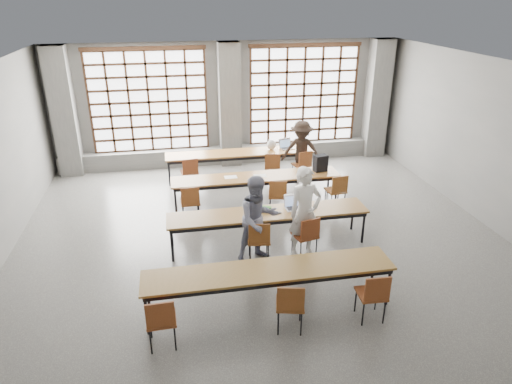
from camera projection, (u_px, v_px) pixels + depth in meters
floor at (267, 252)px, 9.05m from camera, size 11.00×11.00×0.00m
ceiling at (269, 72)px, 7.63m from camera, size 11.00×11.00×0.00m
wall_back at (228, 103)px, 13.28m from camera, size 10.00×0.00×10.00m
wall_right at (510, 153)px, 9.20m from camera, size 0.00×11.00×11.00m
column_left at (64, 113)px, 12.26m from camera, size 0.60×0.55×3.50m
column_mid at (230, 105)px, 13.03m from camera, size 0.60×0.55×3.50m
column_right at (377, 99)px, 13.80m from camera, size 0.60×0.55×3.50m
window_left at (149, 102)px, 12.77m from camera, size 3.32×0.12×3.00m
window_right at (304, 96)px, 13.54m from camera, size 3.32×0.12×3.00m
sill_ledge at (230, 154)px, 13.71m from camera, size 9.80×0.35×0.50m
desk_row_a at (240, 154)px, 12.44m from camera, size 4.00×0.70×0.73m
desk_row_b at (256, 179)px, 10.83m from camera, size 4.00×0.70×0.73m
desk_row_c at (268, 215)px, 9.07m from camera, size 4.00×0.70×0.73m
desk_row_d at (269, 273)px, 7.21m from camera, size 4.00×0.70×0.73m
chair_back_left at (190, 170)px, 11.69m from camera, size 0.47×0.47×0.88m
chair_back_mid at (272, 165)px, 12.06m from camera, size 0.50×0.50×0.88m
chair_back_right at (303, 163)px, 12.21m from camera, size 0.51×0.51×0.88m
chair_mid_left at (190, 200)px, 10.04m from camera, size 0.43×0.43×0.88m
chair_mid_centre at (278, 193)px, 10.38m from camera, size 0.50×0.50×0.88m
chair_mid_right at (337, 188)px, 10.62m from camera, size 0.46×0.47×0.88m
chair_front_left at (259, 238)px, 8.50m from camera, size 0.47×0.48×0.88m
chair_front_right at (307, 233)px, 8.66m from camera, size 0.50×0.51×0.88m
chair_near_left at (161, 318)px, 6.41m from camera, size 0.43×0.44×0.88m
chair_near_mid at (290, 302)px, 6.73m from camera, size 0.51×0.51×0.88m
chair_near_right at (374, 292)px, 6.96m from camera, size 0.44×0.45×0.88m
student_male at (305, 213)px, 8.62m from camera, size 0.73×0.56×1.81m
student_female at (258, 219)px, 8.49m from camera, size 0.98×0.85×1.71m
student_back at (301, 151)px, 12.20m from camera, size 1.22×0.98×1.65m
laptop_front at (294, 205)px, 9.21m from camera, size 0.37×0.32×0.26m
laptop_back at (286, 146)px, 12.71m from camera, size 0.43×0.39×0.26m
mouse at (315, 208)px, 9.18m from camera, size 0.11×0.08×0.04m
green_box at (265, 209)px, 9.09m from camera, size 0.27×0.16×0.09m
phone at (278, 213)px, 8.98m from camera, size 0.14×0.11×0.01m
paper_sheet_a at (231, 177)px, 10.74m from camera, size 0.30×0.22×0.00m
paper_sheet_c at (260, 176)px, 10.82m from camera, size 0.30×0.21×0.00m
backpack at (320, 163)px, 11.04m from camera, size 0.35×0.26×0.40m
plastic_bag at (271, 145)px, 12.55m from camera, size 0.32×0.29×0.29m
red_pouch at (161, 316)px, 6.50m from camera, size 0.22×0.16×0.06m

